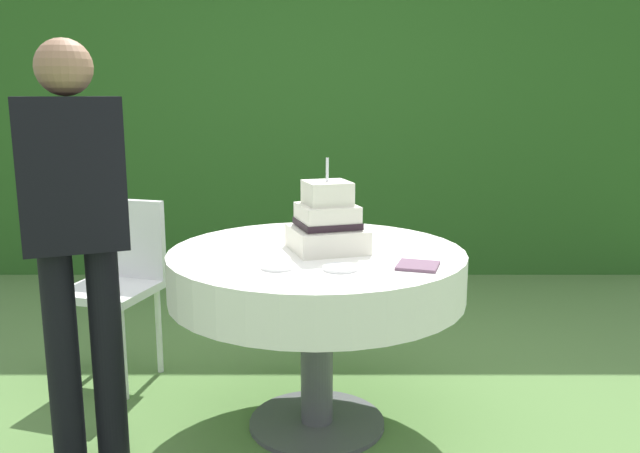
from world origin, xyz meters
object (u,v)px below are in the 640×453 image
object	(u,v)px
serving_plate_near	(339,268)
serving_plate_far	(276,267)
garden_chair	(117,272)
wedding_cake	(326,223)
cake_table	(315,277)
standing_person	(74,228)
napkin_stack	(416,266)

from	to	relation	value
serving_plate_near	serving_plate_far	world-z (taller)	same
serving_plate_near	garden_chair	distance (m)	1.37
serving_plate_far	garden_chair	size ratio (longest dim) A/B	0.14
garden_chair	serving_plate_near	bearing A→B (deg)	-37.22
garden_chair	wedding_cake	bearing A→B (deg)	-26.20
cake_table	standing_person	world-z (taller)	standing_person
napkin_stack	wedding_cake	bearing A→B (deg)	140.23
serving_plate_far	garden_chair	xyz separation A→B (m)	(-0.84, 0.80, -0.24)
standing_person	napkin_stack	bearing A→B (deg)	0.58
napkin_stack	standing_person	xyz separation A→B (m)	(-1.26, -0.01, 0.15)
cake_table	wedding_cake	bearing A→B (deg)	14.88
cake_table	garden_chair	xyz separation A→B (m)	(-0.99, 0.52, -0.12)
wedding_cake	serving_plate_near	distance (m)	0.33
garden_chair	standing_person	distance (m)	0.89
cake_table	wedding_cake	size ratio (longest dim) A/B	3.20
wedding_cake	serving_plate_near	bearing A→B (deg)	-82.06
cake_table	serving_plate_near	size ratio (longest dim) A/B	9.27
wedding_cake	napkin_stack	xyz separation A→B (m)	(0.33, -0.28, -0.11)
serving_plate_near	garden_chair	size ratio (longest dim) A/B	0.15
serving_plate_far	napkin_stack	xyz separation A→B (m)	(0.52, 0.02, -0.00)
serving_plate_near	standing_person	size ratio (longest dim) A/B	0.08
garden_chair	serving_plate_far	bearing A→B (deg)	-43.49
serving_plate_near	standing_person	xyz separation A→B (m)	(-0.97, 0.02, 0.15)
standing_person	serving_plate_near	bearing A→B (deg)	-1.19
wedding_cake	standing_person	world-z (taller)	standing_person
cake_table	serving_plate_far	xyz separation A→B (m)	(-0.14, -0.28, 0.12)
wedding_cake	garden_chair	size ratio (longest dim) A/B	0.43
standing_person	wedding_cake	bearing A→B (deg)	17.35
serving_plate_near	serving_plate_far	bearing A→B (deg)	175.93
napkin_stack	garden_chair	world-z (taller)	garden_chair
wedding_cake	napkin_stack	bearing A→B (deg)	-39.77
cake_table	garden_chair	bearing A→B (deg)	152.20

